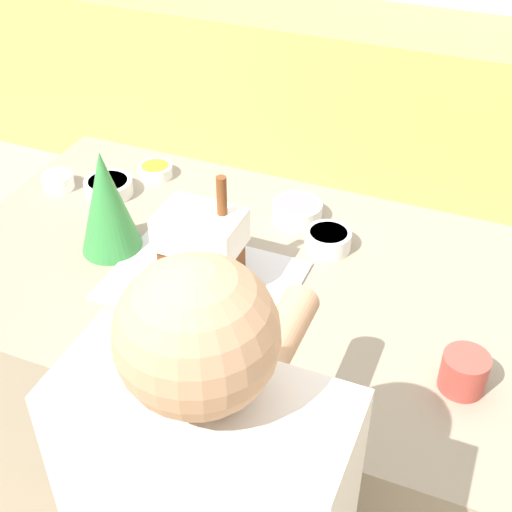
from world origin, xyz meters
name	(u,v)px	position (x,y,z in m)	size (l,w,h in m)	color
ground_plane	(287,508)	(0.00, 0.00, 0.00)	(12.00, 12.00, 0.00)	#C6B28E
back_cabinet_block	(431,123)	(0.00, 1.99, 0.46)	(6.00, 0.60, 0.93)	tan
kitchen_island	(292,413)	(0.00, 0.00, 0.47)	(1.85, 0.93, 0.95)	gray
baking_tray	(203,280)	(-0.22, -0.07, 0.95)	(0.46, 0.34, 0.01)	silver
gingerbread_house	(201,245)	(-0.22, -0.07, 1.06)	(0.20, 0.14, 0.29)	brown
decorative_tree	(106,202)	(-0.50, -0.04, 1.09)	(0.16, 0.16, 0.29)	#33843D
candy_bowl_far_right	(297,211)	(-0.10, 0.27, 0.98)	(0.14, 0.14, 0.05)	white
candy_bowl_center_rear	(58,181)	(-0.81, 0.16, 0.97)	(0.09, 0.09, 0.05)	white
candy_bowl_near_tray_left	(156,170)	(-0.58, 0.33, 0.97)	(0.10, 0.10, 0.04)	white
candy_bowl_far_left	(328,239)	(0.02, 0.18, 0.98)	(0.12, 0.12, 0.05)	white
candy_bowl_near_tray_right	(108,186)	(-0.65, 0.19, 0.97)	(0.14, 0.14, 0.05)	white
mug	(464,372)	(0.43, -0.18, 0.99)	(0.10, 0.10, 0.09)	#B24238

